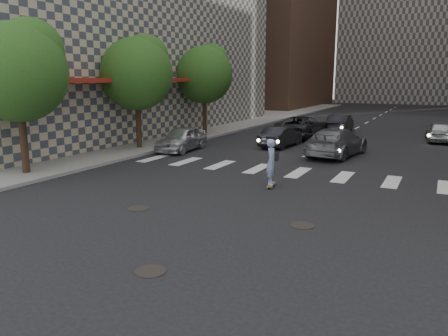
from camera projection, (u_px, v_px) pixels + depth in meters
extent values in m
plane|color=black|center=(169.00, 229.00, 12.39)|extent=(160.00, 160.00, 0.00)
cube|color=gray|center=(158.00, 129.00, 36.27)|extent=(13.00, 80.00, 0.15)
cube|color=black|center=(104.00, 116.00, 25.68)|extent=(0.30, 14.00, 4.00)
cube|color=maroon|center=(113.00, 80.00, 24.90)|extent=(1.60, 14.00, 0.25)
cylinder|color=#382619|center=(24.00, 141.00, 18.90)|extent=(0.32, 0.32, 2.80)
sphere|color=#1C4416|center=(17.00, 72.00, 18.32)|extent=(4.20, 4.20, 4.20)
sphere|color=#1C4416|center=(31.00, 51.00, 18.57)|extent=(2.80, 2.80, 2.80)
cylinder|color=#382619|center=(139.00, 124.00, 25.89)|extent=(0.32, 0.32, 2.80)
sphere|color=#1C4416|center=(137.00, 74.00, 25.31)|extent=(4.20, 4.20, 4.20)
sphere|color=#1C4416|center=(145.00, 58.00, 25.56)|extent=(2.80, 2.80, 2.80)
cylinder|color=#382619|center=(205.00, 114.00, 32.88)|extent=(0.32, 0.32, 2.80)
sphere|color=#1C4416|center=(204.00, 75.00, 32.30)|extent=(4.20, 4.20, 4.20)
sphere|color=#1C4416|center=(210.00, 63.00, 32.55)|extent=(2.80, 2.80, 2.80)
cylinder|color=black|center=(151.00, 271.00, 9.67)|extent=(0.70, 0.70, 0.02)
cylinder|color=black|center=(138.00, 209.00, 14.32)|extent=(0.70, 0.70, 0.02)
cylinder|color=black|center=(302.00, 225.00, 12.68)|extent=(0.70, 0.70, 0.02)
cube|color=brown|center=(271.00, 184.00, 17.23)|extent=(0.42, 0.99, 0.02)
cylinder|color=green|center=(267.00, 188.00, 16.94)|extent=(0.04, 0.07, 0.06)
cylinder|color=green|center=(272.00, 188.00, 16.90)|extent=(0.04, 0.07, 0.06)
cylinder|color=green|center=(270.00, 184.00, 17.58)|extent=(0.04, 0.07, 0.06)
cylinder|color=green|center=(275.00, 184.00, 17.54)|extent=(0.04, 0.07, 0.06)
imported|color=#8393BF|center=(272.00, 162.00, 17.04)|extent=(0.55, 0.73, 1.80)
cube|color=black|center=(277.00, 156.00, 17.00)|extent=(0.16, 0.31, 0.34)
imported|color=silver|center=(182.00, 139.00, 25.65)|extent=(2.00, 4.33, 1.44)
imported|color=black|center=(281.00, 137.00, 27.14)|extent=(1.63, 3.99, 1.28)
imported|color=slate|center=(337.00, 142.00, 23.98)|extent=(2.83, 5.53, 1.53)
imported|color=black|center=(302.00, 127.00, 31.41)|extent=(2.90, 5.73, 1.55)
imported|color=#A8ABAF|center=(440.00, 131.00, 29.33)|extent=(2.01, 4.23, 1.40)
imported|color=black|center=(340.00, 123.00, 34.31)|extent=(1.71, 4.43, 1.44)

